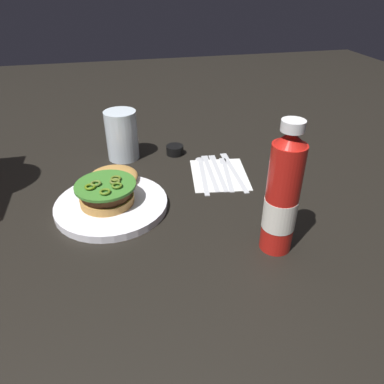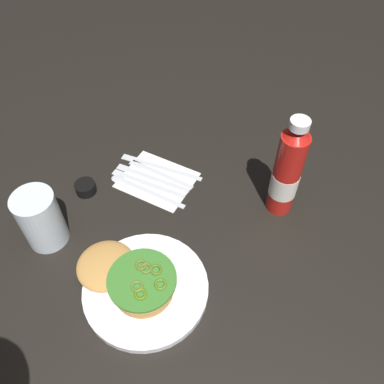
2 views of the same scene
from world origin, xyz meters
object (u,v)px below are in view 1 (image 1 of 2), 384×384
table_knife (232,168)px  butter_knife (217,169)px  napkin (219,174)px  burger_sandwich (109,187)px  spoon_utensil (202,168)px  condiment_cup (175,150)px  dinner_plate (112,205)px  ketchup_bottle (282,197)px  water_glass (122,135)px  fork_utensil (226,169)px  steak_knife (210,169)px

table_knife → butter_knife: size_ratio=1.10×
butter_knife → napkin: bearing=175.0°
burger_sandwich → table_knife: burger_sandwich is taller
spoon_utensil → condiment_cup: bearing=25.7°
dinner_plate → table_knife: dinner_plate is taller
napkin → spoon_utensil: 0.05m
dinner_plate → condiment_cup: size_ratio=5.05×
dinner_plate → burger_sandwich: (0.03, 0.00, 0.03)m
ketchup_bottle → butter_knife: size_ratio=1.28×
ketchup_bottle → table_knife: size_ratio=1.17×
water_glass → table_knife: bearing=-116.3°
burger_sandwich → napkin: bearing=-77.2°
ketchup_bottle → fork_utensil: ketchup_bottle is taller
steak_knife → napkin: bearing=-147.0°
dinner_plate → steak_knife: bearing=-65.0°
condiment_cup → fork_utensil: size_ratio=0.27×
dinner_plate → table_knife: size_ratio=1.13×
burger_sandwich → butter_knife: burger_sandwich is taller
dinner_plate → steak_knife: 0.28m
condiment_cup → napkin: condiment_cup is taller
steak_knife → spoon_utensil: bearing=66.4°
table_knife → butter_knife: bearing=83.7°
water_glass → napkin: water_glass is taller
dinner_plate → spoon_utensil: bearing=-61.9°
burger_sandwich → fork_utensil: size_ratio=1.20×
ketchup_bottle → fork_utensil: 0.33m
ketchup_bottle → spoon_utensil: size_ratio=1.25×
butter_knife → fork_utensil: bearing=-115.3°
ketchup_bottle → water_glass: 0.52m
dinner_plate → butter_knife: size_ratio=1.24×
ketchup_bottle → condiment_cup: bearing=14.3°
condiment_cup → dinner_plate: bearing=141.7°
dinner_plate → water_glass: size_ratio=1.84×
dinner_plate → burger_sandwich: burger_sandwich is taller
condiment_cup → table_knife: size_ratio=0.22×
table_knife → butter_knife: same height
fork_utensil → butter_knife: 0.02m
burger_sandwich → napkin: size_ratio=1.28×
dinner_plate → napkin: 0.29m
ketchup_bottle → spoon_utensil: ketchup_bottle is taller
burger_sandwich → water_glass: bearing=-11.6°
steak_knife → table_knife: bearing=-96.8°
condiment_cup → steak_knife: (-0.12, -0.07, -0.01)m
table_knife → fork_utensil: same height
ketchup_bottle → napkin: ketchup_bottle is taller
fork_utensil → steak_knife: bearing=72.8°
napkin → spoon_utensil: size_ratio=0.84×
water_glass → condiment_cup: (-0.01, -0.14, -0.05)m
burger_sandwich → water_glass: (0.22, -0.04, 0.03)m
water_glass → steak_knife: bearing=-120.9°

